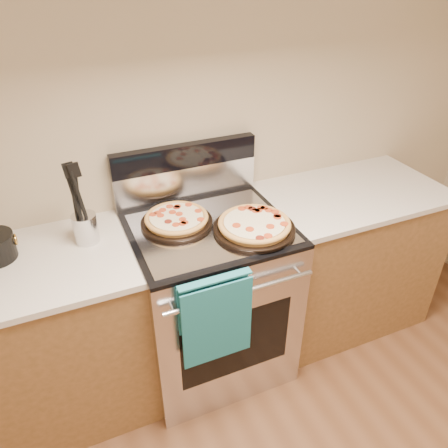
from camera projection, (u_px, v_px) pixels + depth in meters
name	position (u px, v px, depth m)	size (l,w,h in m)	color
wall_back	(180.00, 117.00, 2.14)	(4.00, 4.00, 0.00)	tan
range_body	(210.00, 299.00, 2.34)	(0.76, 0.68, 0.90)	#B7B7BC
oven_window	(236.00, 343.00, 2.08)	(0.56, 0.01, 0.40)	black
cooktop	(208.00, 228.00, 2.10)	(0.76, 0.68, 0.02)	black
backsplash_lower	(186.00, 182.00, 2.29)	(0.76, 0.06, 0.18)	silver
backsplash_upper	(185.00, 156.00, 2.21)	(0.76, 0.06, 0.12)	black
oven_handle	(241.00, 293.00, 1.87)	(0.03, 0.03, 0.70)	silver
dish_towel	(216.00, 318.00, 1.88)	(0.32, 0.05, 0.42)	#187A72
foil_sheet	(211.00, 228.00, 2.07)	(0.70, 0.55, 0.01)	gray
cabinet_left	(36.00, 347.00, 2.08)	(1.00, 0.62, 0.88)	brown
countertop_left	(12.00, 272.00, 1.83)	(1.02, 0.64, 0.03)	beige
cabinet_right	(342.00, 259.00, 2.67)	(1.00, 0.62, 0.88)	brown
countertop_right	(354.00, 193.00, 2.42)	(1.02, 0.64, 0.03)	beige
pepperoni_pizza_back	(177.00, 220.00, 2.09)	(0.34, 0.34, 0.05)	#C7843D
pepperoni_pizza_front	(254.00, 226.00, 2.04)	(0.38, 0.38, 0.05)	#C7843D
utensil_crock	(86.00, 228.00, 1.97)	(0.11, 0.11, 0.14)	silver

